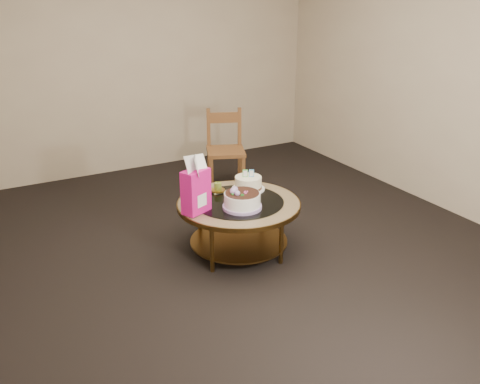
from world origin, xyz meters
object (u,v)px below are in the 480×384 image
coffee_table (239,210)px  decorated_cake (242,201)px  cream_cake (248,183)px  dining_chair (225,150)px  gift_bag (196,185)px

coffee_table → decorated_cake: decorated_cake is taller
cream_cake → dining_chair: bearing=96.5°
gift_bag → dining_chair: (0.98, 1.41, -0.24)m
cream_cake → dining_chair: dining_chair is taller
decorated_cake → dining_chair: bearing=67.3°
decorated_cake → cream_cake: same height
gift_bag → dining_chair: 1.73m
decorated_cake → dining_chair: (0.63, 1.52, -0.08)m
gift_bag → dining_chair: bearing=31.4°
cream_cake → dining_chair: (0.39, 1.19, -0.08)m
coffee_table → decorated_cake: (-0.04, -0.14, 0.14)m
coffee_table → dining_chair: 1.50m
decorated_cake → gift_bag: size_ratio=0.70×
coffee_table → cream_cake: size_ratio=3.56×
coffee_table → cream_cake: 0.31m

